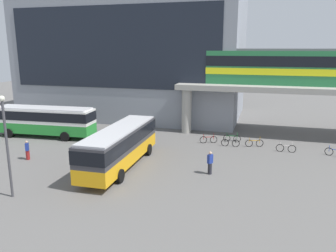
{
  "coord_description": "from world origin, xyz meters",
  "views": [
    {
      "loc": [
        10.43,
        -20.84,
        9.47
      ],
      "look_at": [
        1.75,
        9.04,
        2.2
      ],
      "focal_mm": 36.13,
      "sensor_mm": 36.0,
      "label": 1
    }
  ],
  "objects_px": {
    "bicycle_red": "(209,140)",
    "train": "(311,67)",
    "station_building": "(135,54)",
    "bicycle_blue": "(335,152)",
    "bus_main": "(120,143)",
    "pedestrian_near_building": "(27,151)",
    "bicycle_green": "(232,138)",
    "bicycle_orange": "(254,143)",
    "bicycle_silver": "(286,148)",
    "bicycle_black": "(230,143)",
    "bus_secondary": "(44,119)",
    "pedestrian_by_bike_rack": "(210,163)"
  },
  "relations": [
    {
      "from": "bicycle_red",
      "to": "train",
      "type": "bearing_deg",
      "value": 32.44
    },
    {
      "from": "station_building",
      "to": "bicycle_blue",
      "type": "xyz_separation_m",
      "value": [
        24.31,
        -13.76,
        -8.23
      ]
    },
    {
      "from": "bus_main",
      "to": "pedestrian_near_building",
      "type": "relative_size",
      "value": 6.58
    },
    {
      "from": "bus_main",
      "to": "bicycle_green",
      "type": "xyz_separation_m",
      "value": [
        7.91,
        10.05,
        -1.63
      ]
    },
    {
      "from": "bicycle_orange",
      "to": "bicycle_green",
      "type": "xyz_separation_m",
      "value": [
        -2.28,
        1.17,
        0.0
      ]
    },
    {
      "from": "bus_main",
      "to": "bicycle_silver",
      "type": "xyz_separation_m",
      "value": [
        13.06,
        7.91,
        -1.63
      ]
    },
    {
      "from": "train",
      "to": "bicycle_black",
      "type": "bearing_deg",
      "value": -137.81
    },
    {
      "from": "bicycle_silver",
      "to": "bicycle_green",
      "type": "bearing_deg",
      "value": 157.46
    },
    {
      "from": "bicycle_black",
      "to": "bicycle_red",
      "type": "distance_m",
      "value": 2.33
    },
    {
      "from": "bus_main",
      "to": "bus_secondary",
      "type": "relative_size",
      "value": 0.99
    },
    {
      "from": "bus_secondary",
      "to": "pedestrian_by_bike_rack",
      "type": "distance_m",
      "value": 19.99
    },
    {
      "from": "bus_main",
      "to": "pedestrian_near_building",
      "type": "distance_m",
      "value": 8.55
    },
    {
      "from": "bus_secondary",
      "to": "bicycle_orange",
      "type": "relative_size",
      "value": 6.5
    },
    {
      "from": "station_building",
      "to": "train",
      "type": "relative_size",
      "value": 1.33
    },
    {
      "from": "bus_main",
      "to": "bus_secondary",
      "type": "bearing_deg",
      "value": 151.25
    },
    {
      "from": "bus_main",
      "to": "train",
      "type": "bearing_deg",
      "value": 44.44
    },
    {
      "from": "bicycle_silver",
      "to": "pedestrian_near_building",
      "type": "distance_m",
      "value": 23.13
    },
    {
      "from": "bus_main",
      "to": "pedestrian_near_building",
      "type": "bearing_deg",
      "value": -176.07
    },
    {
      "from": "bicycle_orange",
      "to": "station_building",
      "type": "bearing_deg",
      "value": 143.72
    },
    {
      "from": "bicycle_orange",
      "to": "bicycle_silver",
      "type": "xyz_separation_m",
      "value": [
        2.88,
        -0.97,
        0.0
      ]
    },
    {
      "from": "bicycle_silver",
      "to": "station_building",
      "type": "bearing_deg",
      "value": 145.89
    },
    {
      "from": "bus_main",
      "to": "station_building",
      "type": "bearing_deg",
      "value": 108.19
    },
    {
      "from": "bicycle_blue",
      "to": "bicycle_silver",
      "type": "distance_m",
      "value": 4.16
    },
    {
      "from": "bicycle_red",
      "to": "bicycle_orange",
      "type": "bearing_deg",
      "value": -0.43
    },
    {
      "from": "station_building",
      "to": "bicycle_red",
      "type": "relative_size",
      "value": 17.32
    },
    {
      "from": "bicycle_silver",
      "to": "bicycle_red",
      "type": "height_order",
      "value": "same"
    },
    {
      "from": "train",
      "to": "bicycle_green",
      "type": "bearing_deg",
      "value": -146.04
    },
    {
      "from": "bicycle_blue",
      "to": "bicycle_red",
      "type": "relative_size",
      "value": 1.0
    },
    {
      "from": "train",
      "to": "bus_secondary",
      "type": "bearing_deg",
      "value": -162.42
    },
    {
      "from": "bus_secondary",
      "to": "bicycle_silver",
      "type": "bearing_deg",
      "value": 3.3
    },
    {
      "from": "bicycle_green",
      "to": "bus_main",
      "type": "bearing_deg",
      "value": -128.18
    },
    {
      "from": "pedestrian_by_bike_rack",
      "to": "bicycle_orange",
      "type": "bearing_deg",
      "value": 70.6
    },
    {
      "from": "train",
      "to": "pedestrian_by_bike_rack",
      "type": "relative_size",
      "value": 12.27
    },
    {
      "from": "bicycle_silver",
      "to": "pedestrian_near_building",
      "type": "relative_size",
      "value": 1.06
    },
    {
      "from": "bicycle_black",
      "to": "pedestrian_by_bike_rack",
      "type": "xyz_separation_m",
      "value": [
        -0.73,
        -7.92,
        0.49
      ]
    },
    {
      "from": "bicycle_blue",
      "to": "bicycle_orange",
      "type": "distance_m",
      "value": 7.12
    },
    {
      "from": "bicycle_green",
      "to": "bicycle_blue",
      "type": "bearing_deg",
      "value": -13.57
    },
    {
      "from": "bicycle_black",
      "to": "bicycle_red",
      "type": "height_order",
      "value": "same"
    },
    {
      "from": "station_building",
      "to": "bicycle_blue",
      "type": "distance_m",
      "value": 29.12
    },
    {
      "from": "bus_secondary",
      "to": "bicycle_orange",
      "type": "bearing_deg",
      "value": 6.24
    },
    {
      "from": "station_building",
      "to": "bicycle_orange",
      "type": "bearing_deg",
      "value": -36.28
    },
    {
      "from": "bicycle_silver",
      "to": "bicycle_black",
      "type": "bearing_deg",
      "value": 175.43
    },
    {
      "from": "bus_secondary",
      "to": "bicycle_green",
      "type": "height_order",
      "value": "bus_secondary"
    },
    {
      "from": "bicycle_green",
      "to": "bicycle_black",
      "type": "relative_size",
      "value": 1.0
    },
    {
      "from": "bus_secondary",
      "to": "bicycle_red",
      "type": "bearing_deg",
      "value": 7.95
    },
    {
      "from": "train",
      "to": "bicycle_black",
      "type": "distance_m",
      "value": 12.34
    },
    {
      "from": "bus_main",
      "to": "bicycle_red",
      "type": "relative_size",
      "value": 6.53
    },
    {
      "from": "train",
      "to": "bicycle_orange",
      "type": "distance_m",
      "value": 10.78
    },
    {
      "from": "bicycle_red",
      "to": "bicycle_blue",
      "type": "bearing_deg",
      "value": -5.51
    },
    {
      "from": "pedestrian_near_building",
      "to": "pedestrian_by_bike_rack",
      "type": "relative_size",
      "value": 0.94
    }
  ]
}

